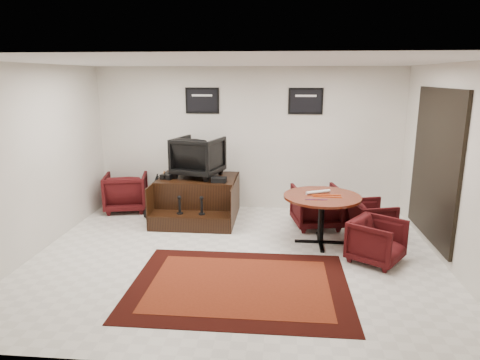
# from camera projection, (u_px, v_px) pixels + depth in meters

# --- Properties ---
(ground) EXTENTS (6.00, 6.00, 0.00)m
(ground) POSITION_uv_depth(u_px,v_px,m) (235.00, 257.00, 6.36)
(ground) COLOR silver
(ground) RESTS_ON ground
(room_shell) EXTENTS (6.02, 5.02, 2.81)m
(room_shell) POSITION_uv_depth(u_px,v_px,m) (265.00, 137.00, 6.02)
(room_shell) COLOR silver
(room_shell) RESTS_ON ground
(area_rug) EXTENTS (2.78, 2.09, 0.01)m
(area_rug) POSITION_uv_depth(u_px,v_px,m) (240.00, 285.00, 5.48)
(area_rug) COLOR black
(area_rug) RESTS_ON ground
(shine_podium) EXTENTS (1.47, 1.51, 0.76)m
(shine_podium) POSITION_uv_depth(u_px,v_px,m) (198.00, 199.00, 8.08)
(shine_podium) COLOR black
(shine_podium) RESTS_ON ground
(shine_chair) EXTENTS (1.00, 0.96, 0.84)m
(shine_chair) POSITION_uv_depth(u_px,v_px,m) (198.00, 155.00, 8.03)
(shine_chair) COLOR black
(shine_chair) RESTS_ON shine_podium
(shoes_pair) EXTENTS (0.27, 0.29, 0.09)m
(shoes_pair) POSITION_uv_depth(u_px,v_px,m) (168.00, 176.00, 7.95)
(shoes_pair) COLOR black
(shoes_pair) RESTS_ON shine_podium
(polish_kit) EXTENTS (0.27, 0.19, 0.09)m
(polish_kit) POSITION_uv_depth(u_px,v_px,m) (219.00, 180.00, 7.68)
(polish_kit) COLOR black
(polish_kit) RESTS_ON shine_podium
(umbrella_black) EXTENTS (0.32, 0.12, 0.86)m
(umbrella_black) POSITION_uv_depth(u_px,v_px,m) (152.00, 196.00, 7.98)
(umbrella_black) COLOR black
(umbrella_black) RESTS_ON ground
(umbrella_hooked) EXTENTS (0.32, 0.12, 0.86)m
(umbrella_hooked) POSITION_uv_depth(u_px,v_px,m) (152.00, 194.00, 8.14)
(umbrella_hooked) COLOR black
(umbrella_hooked) RESTS_ON ground
(armchair_side) EXTENTS (0.94, 0.91, 0.82)m
(armchair_side) POSITION_uv_depth(u_px,v_px,m) (126.00, 190.00, 8.49)
(armchair_side) COLOR black
(armchair_side) RESTS_ON ground
(meeting_table) EXTENTS (1.21, 1.21, 0.79)m
(meeting_table) POSITION_uv_depth(u_px,v_px,m) (322.00, 201.00, 6.72)
(meeting_table) COLOR #46130A
(meeting_table) RESTS_ON ground
(table_chair_back) EXTENTS (0.91, 0.87, 0.81)m
(table_chair_back) POSITION_uv_depth(u_px,v_px,m) (316.00, 204.00, 7.56)
(table_chair_back) COLOR black
(table_chair_back) RESTS_ON ground
(table_chair_window) EXTENTS (0.77, 0.80, 0.68)m
(table_chair_window) POSITION_uv_depth(u_px,v_px,m) (371.00, 217.00, 7.08)
(table_chair_window) COLOR black
(table_chair_window) RESTS_ON ground
(table_chair_corner) EXTENTS (0.90, 0.91, 0.69)m
(table_chair_corner) POSITION_uv_depth(u_px,v_px,m) (377.00, 239.00, 6.12)
(table_chair_corner) COLOR black
(table_chair_corner) RESTS_ON ground
(paper_roll) EXTENTS (0.40, 0.23, 0.05)m
(paper_roll) POSITION_uv_depth(u_px,v_px,m) (318.00, 192.00, 6.81)
(paper_roll) COLOR silver
(paper_roll) RESTS_ON meeting_table
(table_clutter) EXTENTS (0.57, 0.31, 0.01)m
(table_clutter) POSITION_uv_depth(u_px,v_px,m) (325.00, 197.00, 6.62)
(table_clutter) COLOR #CF3E0B
(table_clutter) RESTS_ON meeting_table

